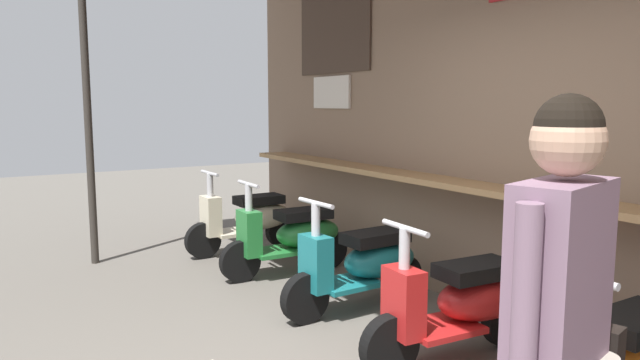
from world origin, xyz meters
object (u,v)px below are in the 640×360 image
scooter_cream (250,218)px  scooter_teal (364,264)px  scooter_red (462,303)px  shopper_with_handbag (560,299)px  scooter_green (293,236)px

scooter_cream → scooter_teal: (2.26, -0.00, 0.00)m
scooter_red → shopper_with_handbag: (1.55, -1.14, 0.69)m
scooter_cream → scooter_red: same height
scooter_cream → shopper_with_handbag: size_ratio=0.80×
scooter_teal → shopper_with_handbag: shopper_with_handbag is taller
scooter_cream → shopper_with_handbag: bearing=76.3°
scooter_red → shopper_with_handbag: 2.04m
scooter_cream → shopper_with_handbag: (4.93, -1.14, 0.69)m
shopper_with_handbag → scooter_cream: bearing=-27.7°
scooter_cream → scooter_green: 1.04m
scooter_cream → scooter_teal: 2.26m
scooter_red → scooter_cream: bearing=-85.9°
scooter_green → scooter_teal: same height
scooter_cream → shopper_with_handbag: 5.11m
scooter_green → scooter_teal: size_ratio=1.00×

